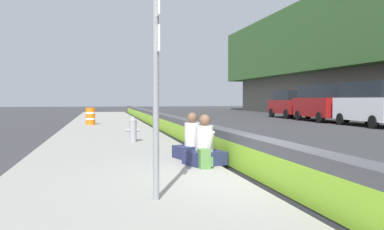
# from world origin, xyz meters

# --- Properties ---
(ground_plane) EXTENTS (160.00, 160.00, 0.00)m
(ground_plane) POSITION_xyz_m (0.00, 0.00, 0.00)
(ground_plane) COLOR #353538
(ground_plane) RESTS_ON ground
(sidewalk_strip) EXTENTS (80.00, 4.40, 0.14)m
(sidewalk_strip) POSITION_xyz_m (0.00, 2.65, 0.07)
(sidewalk_strip) COLOR gray
(sidewalk_strip) RESTS_ON ground_plane
(jersey_barrier) EXTENTS (76.00, 0.45, 0.85)m
(jersey_barrier) POSITION_xyz_m (0.00, 0.00, 0.42)
(jersey_barrier) COLOR #47474C
(jersey_barrier) RESTS_ON ground_plane
(route_sign_post) EXTENTS (0.44, 0.09, 3.60)m
(route_sign_post) POSITION_xyz_m (-1.16, 2.22, 2.23)
(route_sign_post) COLOR gray
(route_sign_post) RESTS_ON sidewalk_strip
(fire_hydrant) EXTENTS (0.26, 0.46, 0.88)m
(fire_hydrant) POSITION_xyz_m (7.11, 1.93, 0.59)
(fire_hydrant) COLOR gray
(fire_hydrant) RESTS_ON sidewalk_strip
(seated_person_foreground) EXTENTS (0.89, 0.96, 1.11)m
(seated_person_foreground) POSITION_xyz_m (1.83, 0.75, 0.49)
(seated_person_foreground) COLOR #23284C
(seated_person_foreground) RESTS_ON sidewalk_strip
(seated_person_middle) EXTENTS (0.86, 0.95, 1.12)m
(seated_person_middle) POSITION_xyz_m (2.89, 0.80, 0.49)
(seated_person_middle) COLOR #23284C
(seated_person_middle) RESTS_ON sidewalk_strip
(backpack) EXTENTS (0.32, 0.28, 0.40)m
(backpack) POSITION_xyz_m (1.35, 0.87, 0.33)
(backpack) COLOR #4C7A3D
(backpack) RESTS_ON sidewalk_strip
(construction_barrel) EXTENTS (0.54, 0.54, 0.95)m
(construction_barrel) POSITION_xyz_m (17.02, 3.56, 0.62)
(construction_barrel) COLOR orange
(construction_barrel) RESTS_ON sidewalk_strip
(parked_car_fourth) EXTENTS (5.16, 2.23, 2.56)m
(parked_car_fourth) POSITION_xyz_m (14.08, -12.14, 1.35)
(parked_car_fourth) COLOR silver
(parked_car_fourth) RESTS_ON ground_plane
(parked_car_midline) EXTENTS (5.16, 2.23, 2.56)m
(parked_car_midline) POSITION_xyz_m (19.57, -12.08, 1.35)
(parked_car_midline) COLOR maroon
(parked_car_midline) RESTS_ON ground_plane
(parked_car_far) EXTENTS (4.84, 2.14, 2.28)m
(parked_car_far) POSITION_xyz_m (25.12, -12.32, 1.18)
(parked_car_far) COLOR maroon
(parked_car_far) RESTS_ON ground_plane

